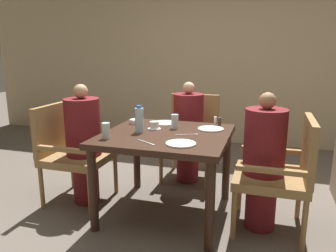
{
  "coord_description": "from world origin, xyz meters",
  "views": [
    {
      "loc": [
        0.8,
        -2.55,
        1.41
      ],
      "look_at": [
        0.0,
        0.05,
        0.78
      ],
      "focal_mm": 35.0,
      "sensor_mm": 36.0,
      "label": 1
    }
  ],
  "objects_px": {
    "diner_in_far_chair": "(188,131)",
    "plate_dessert_center": "(181,144)",
    "diner_in_right_chair": "(264,161)",
    "teacup_with_saucer": "(154,126)",
    "glass_tall_mid": "(106,131)",
    "bowl_small": "(135,122)",
    "water_bottle": "(139,120)",
    "chair_right_side": "(282,170)",
    "plate_main_right": "(211,129)",
    "plate_main_left": "(165,123)",
    "diner_in_left_chair": "(84,143)",
    "chair_far_side": "(191,133)",
    "glass_tall_near": "(175,121)",
    "chair_left_side": "(71,149)"
  },
  "relations": [
    {
      "from": "water_bottle",
      "to": "bowl_small",
      "type": "bearing_deg",
      "value": 119.43
    },
    {
      "from": "diner_in_far_chair",
      "to": "glass_tall_mid",
      "type": "height_order",
      "value": "diner_in_far_chair"
    },
    {
      "from": "chair_far_side",
      "to": "plate_dessert_center",
      "type": "distance_m",
      "value": 1.26
    },
    {
      "from": "diner_in_far_chair",
      "to": "diner_in_right_chair",
      "type": "xyz_separation_m",
      "value": [
        0.8,
        -0.78,
        0.01
      ]
    },
    {
      "from": "chair_far_side",
      "to": "plate_main_right",
      "type": "bearing_deg",
      "value": -64.14
    },
    {
      "from": "plate_main_right",
      "to": "bowl_small",
      "type": "bearing_deg",
      "value": 178.48
    },
    {
      "from": "chair_right_side",
      "to": "plate_main_right",
      "type": "bearing_deg",
      "value": 158.82
    },
    {
      "from": "diner_in_far_chair",
      "to": "chair_right_side",
      "type": "height_order",
      "value": "diner_in_far_chair"
    },
    {
      "from": "plate_main_left",
      "to": "plate_dessert_center",
      "type": "relative_size",
      "value": 1.0
    },
    {
      "from": "chair_right_side",
      "to": "diner_in_far_chair",
      "type": "bearing_deg",
      "value": 140.34
    },
    {
      "from": "diner_in_left_chair",
      "to": "water_bottle",
      "type": "xyz_separation_m",
      "value": [
        0.57,
        -0.04,
        0.26
      ]
    },
    {
      "from": "teacup_with_saucer",
      "to": "chair_right_side",
      "type": "bearing_deg",
      "value": -5.11
    },
    {
      "from": "chair_far_side",
      "to": "bowl_small",
      "type": "bearing_deg",
      "value": -120.21
    },
    {
      "from": "diner_in_far_chair",
      "to": "plate_dessert_center",
      "type": "distance_m",
      "value": 1.11
    },
    {
      "from": "diner_in_far_chair",
      "to": "chair_left_side",
      "type": "bearing_deg",
      "value": -140.34
    },
    {
      "from": "chair_left_side",
      "to": "chair_far_side",
      "type": "bearing_deg",
      "value": 44.5
    },
    {
      "from": "water_bottle",
      "to": "glass_tall_mid",
      "type": "relative_size",
      "value": 1.82
    },
    {
      "from": "plate_main_right",
      "to": "teacup_with_saucer",
      "type": "relative_size",
      "value": 1.94
    },
    {
      "from": "chair_left_side",
      "to": "plate_main_left",
      "type": "distance_m",
      "value": 0.93
    },
    {
      "from": "diner_in_right_chair",
      "to": "teacup_with_saucer",
      "type": "distance_m",
      "value": 0.97
    },
    {
      "from": "diner_in_left_chair",
      "to": "glass_tall_mid",
      "type": "distance_m",
      "value": 0.55
    },
    {
      "from": "diner_in_far_chair",
      "to": "plate_main_left",
      "type": "bearing_deg",
      "value": -105.23
    },
    {
      "from": "water_bottle",
      "to": "diner_in_left_chair",
      "type": "bearing_deg",
      "value": 176.15
    },
    {
      "from": "teacup_with_saucer",
      "to": "water_bottle",
      "type": "bearing_deg",
      "value": -122.02
    },
    {
      "from": "diner_in_far_chair",
      "to": "plate_dessert_center",
      "type": "bearing_deg",
      "value": -79.17
    },
    {
      "from": "plate_main_left",
      "to": "teacup_with_saucer",
      "type": "xyz_separation_m",
      "value": [
        -0.02,
        -0.25,
        0.03
      ]
    },
    {
      "from": "diner_in_left_chair",
      "to": "plate_main_right",
      "type": "bearing_deg",
      "value": 11.74
    },
    {
      "from": "plate_dessert_center",
      "to": "chair_far_side",
      "type": "bearing_deg",
      "value": 99.57
    },
    {
      "from": "diner_in_far_chair",
      "to": "plate_main_right",
      "type": "height_order",
      "value": "diner_in_far_chair"
    },
    {
      "from": "plate_dessert_center",
      "to": "bowl_small",
      "type": "xyz_separation_m",
      "value": [
        -0.6,
        0.55,
        0.02
      ]
    },
    {
      "from": "chair_far_side",
      "to": "glass_tall_near",
      "type": "distance_m",
      "value": 0.8
    },
    {
      "from": "plate_main_left",
      "to": "diner_in_left_chair",
      "type": "bearing_deg",
      "value": -152.98
    },
    {
      "from": "diner_in_right_chair",
      "to": "glass_tall_mid",
      "type": "relative_size",
      "value": 8.72
    },
    {
      "from": "chair_left_side",
      "to": "diner_in_left_chair",
      "type": "bearing_deg",
      "value": 0.0
    },
    {
      "from": "bowl_small",
      "to": "glass_tall_mid",
      "type": "height_order",
      "value": "glass_tall_mid"
    },
    {
      "from": "chair_left_side",
      "to": "chair_far_side",
      "type": "relative_size",
      "value": 1.0
    },
    {
      "from": "diner_in_right_chair",
      "to": "plate_main_right",
      "type": "distance_m",
      "value": 0.55
    },
    {
      "from": "diner_in_far_chair",
      "to": "water_bottle",
      "type": "distance_m",
      "value": 0.9
    },
    {
      "from": "diner_in_far_chair",
      "to": "diner_in_right_chair",
      "type": "bearing_deg",
      "value": -44.41
    },
    {
      "from": "plate_main_right",
      "to": "glass_tall_mid",
      "type": "distance_m",
      "value": 0.92
    },
    {
      "from": "glass_tall_near",
      "to": "diner_in_right_chair",
      "type": "bearing_deg",
      "value": -13.21
    },
    {
      "from": "teacup_with_saucer",
      "to": "glass_tall_mid",
      "type": "xyz_separation_m",
      "value": [
        -0.26,
        -0.4,
        0.03
      ]
    },
    {
      "from": "chair_left_side",
      "to": "chair_right_side",
      "type": "distance_m",
      "value": 1.89
    },
    {
      "from": "plate_dessert_center",
      "to": "bowl_small",
      "type": "distance_m",
      "value": 0.81
    },
    {
      "from": "chair_far_side",
      "to": "plate_main_left",
      "type": "xyz_separation_m",
      "value": [
        -0.12,
        -0.58,
        0.23
      ]
    },
    {
      "from": "chair_far_side",
      "to": "water_bottle",
      "type": "distance_m",
      "value": 1.05
    },
    {
      "from": "chair_far_side",
      "to": "plate_main_right",
      "type": "distance_m",
      "value": 0.8
    },
    {
      "from": "chair_left_side",
      "to": "chair_right_side",
      "type": "height_order",
      "value": "same"
    },
    {
      "from": "bowl_small",
      "to": "glass_tall_mid",
      "type": "relative_size",
      "value": 0.79
    },
    {
      "from": "glass_tall_mid",
      "to": "chair_left_side",
      "type": "bearing_deg",
      "value": 150.59
    }
  ]
}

